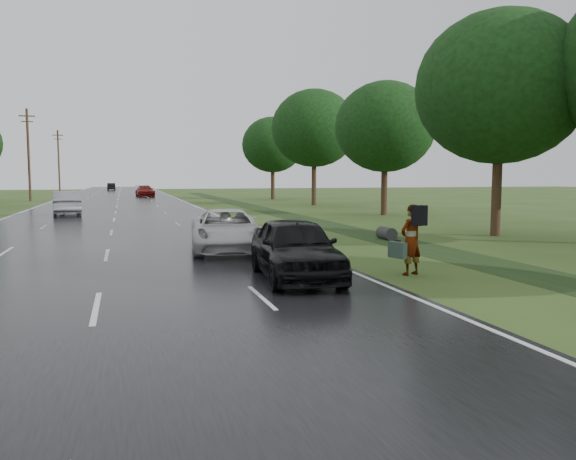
% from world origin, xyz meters
% --- Properties ---
extents(ground, '(220.00, 220.00, 0.00)m').
position_xyz_m(ground, '(0.00, 0.00, 0.00)').
color(ground, '#2B4418').
rests_on(ground, ground).
extents(road, '(14.00, 180.00, 0.04)m').
position_xyz_m(road, '(0.00, 45.00, 0.02)').
color(road, black).
rests_on(road, ground).
extents(edge_stripe_east, '(0.12, 180.00, 0.01)m').
position_xyz_m(edge_stripe_east, '(6.75, 45.00, 0.04)').
color(edge_stripe_east, silver).
rests_on(edge_stripe_east, road).
extents(edge_stripe_west, '(0.12, 180.00, 0.01)m').
position_xyz_m(edge_stripe_west, '(-6.75, 45.00, 0.04)').
color(edge_stripe_west, silver).
rests_on(edge_stripe_west, road).
extents(center_line, '(0.12, 180.00, 0.01)m').
position_xyz_m(center_line, '(0.00, 45.00, 0.04)').
color(center_line, silver).
rests_on(center_line, road).
extents(drainage_ditch, '(2.20, 120.00, 0.56)m').
position_xyz_m(drainage_ditch, '(11.50, 18.71, 0.04)').
color(drainage_ditch, black).
rests_on(drainage_ditch, ground).
extents(utility_pole_far, '(1.60, 0.26, 10.00)m').
position_xyz_m(utility_pole_far, '(-9.20, 55.00, 5.20)').
color(utility_pole_far, '#322014').
rests_on(utility_pole_far, ground).
extents(utility_pole_distant, '(1.60, 0.26, 10.00)m').
position_xyz_m(utility_pole_distant, '(-9.20, 85.00, 5.20)').
color(utility_pole_distant, '#322014').
rests_on(utility_pole_distant, ground).
extents(tree_east_b, '(7.60, 7.60, 10.11)m').
position_xyz_m(tree_east_b, '(17.00, 10.00, 6.68)').
color(tree_east_b, '#322014').
rests_on(tree_east_b, ground).
extents(tree_east_c, '(7.00, 7.00, 9.29)m').
position_xyz_m(tree_east_c, '(18.20, 24.00, 6.14)').
color(tree_east_c, '#322014').
rests_on(tree_east_c, ground).
extents(tree_east_d, '(8.00, 8.00, 10.76)m').
position_xyz_m(tree_east_d, '(17.80, 38.00, 7.15)').
color(tree_east_d, '#322014').
rests_on(tree_east_d, ground).
extents(tree_east_f, '(7.20, 7.20, 9.62)m').
position_xyz_m(tree_east_f, '(17.50, 52.00, 6.37)').
color(tree_east_f, '#322014').
rests_on(tree_east_f, ground).
extents(pedestrian, '(1.02, 0.79, 1.96)m').
position_xyz_m(pedestrian, '(8.18, 1.82, 1.01)').
color(pedestrian, '#A5998C').
rests_on(pedestrian, ground).
extents(white_pickup, '(3.06, 5.62, 1.50)m').
position_xyz_m(white_pickup, '(4.15, 8.03, 0.79)').
color(white_pickup, silver).
rests_on(white_pickup, road).
extents(dark_sedan, '(2.28, 4.91, 1.63)m').
position_xyz_m(dark_sedan, '(4.90, 2.00, 0.85)').
color(dark_sedan, black).
rests_on(dark_sedan, road).
extents(silver_sedan, '(2.35, 5.27, 1.68)m').
position_xyz_m(silver_sedan, '(-3.20, 29.63, 0.88)').
color(silver_sedan, gray).
rests_on(silver_sedan, road).
extents(far_car_red, '(2.54, 5.24, 1.47)m').
position_xyz_m(far_car_red, '(3.31, 63.86, 0.77)').
color(far_car_red, maroon).
rests_on(far_car_red, road).
extents(far_car_dark, '(1.46, 4.14, 1.36)m').
position_xyz_m(far_car_dark, '(-1.55, 99.45, 0.72)').
color(far_car_dark, black).
rests_on(far_car_dark, road).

